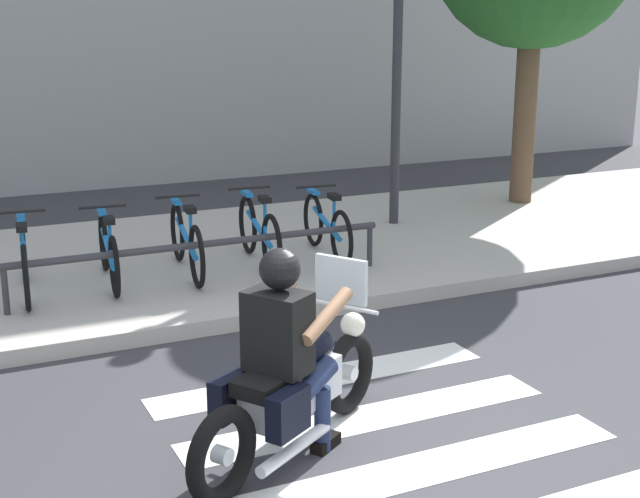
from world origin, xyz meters
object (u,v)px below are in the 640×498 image
(rider, at_px, (285,340))
(bicycle_4, at_px, (327,226))
(bicycle_3, at_px, (259,232))
(bicycle_1, at_px, (109,251))
(bicycle_2, at_px, (186,241))
(bike_rack, at_px, (203,248))
(motorcycle, at_px, (293,388))
(street_lamp, at_px, (397,45))
(bicycle_0, at_px, (24,260))

(rider, distance_m, bicycle_4, 4.42)
(bicycle_3, bearing_deg, bicycle_1, 179.96)
(rider, bearing_deg, bicycle_3, 70.86)
(bicycle_2, bearing_deg, bike_rack, -90.05)
(motorcycle, height_order, street_lamp, street_lamp)
(rider, xyz_separation_m, bicycle_2, (0.52, 3.85, -0.31))
(bicycle_2, xyz_separation_m, bicycle_4, (1.63, -0.00, -0.01))
(bicycle_4, distance_m, bike_rack, 1.72)
(motorcycle, relative_size, bicycle_4, 1.15)
(rider, relative_size, street_lamp, 0.36)
(bike_rack, bearing_deg, bicycle_1, 145.70)
(street_lamp, bearing_deg, bike_rack, -152.19)
(bicycle_0, bearing_deg, bicycle_3, -0.03)
(rider, xyz_separation_m, bike_rack, (0.52, 3.29, -0.25))
(bike_rack, bearing_deg, bicycle_3, 34.21)
(motorcycle, xyz_separation_m, bicycle_2, (0.45, 3.81, 0.05))
(bicycle_0, distance_m, bicycle_2, 1.63)
(bike_rack, distance_m, street_lamp, 4.00)
(bicycle_0, distance_m, bike_rack, 1.72)
(street_lamp, bearing_deg, bicycle_1, -164.46)
(motorcycle, height_order, bicycle_3, motorcycle)
(bicycle_0, relative_size, street_lamp, 0.43)
(street_lamp, bearing_deg, motorcycle, -126.15)
(street_lamp, bearing_deg, bicycle_0, -167.02)
(rider, xyz_separation_m, bicycle_4, (2.15, 3.85, -0.32))
(rider, relative_size, bicycle_2, 0.83)
(bicycle_3, distance_m, street_lamp, 3.20)
(bicycle_2, distance_m, bicycle_4, 1.63)
(motorcycle, distance_m, street_lamp, 6.38)
(rider, bearing_deg, bicycle_0, 106.05)
(bicycle_3, height_order, bicycle_4, bicycle_3)
(bicycle_0, distance_m, bicycle_3, 2.44)
(bicycle_1, relative_size, bike_rack, 0.41)
(bicycle_0, xyz_separation_m, street_lamp, (4.76, 1.10, 1.93))
(bicycle_4, bearing_deg, rider, -119.19)
(bicycle_0, relative_size, bicycle_1, 1.07)
(rider, relative_size, bike_rack, 0.37)
(bicycle_0, xyz_separation_m, bicycle_3, (2.44, -0.00, 0.02))
(rider, xyz_separation_m, bicycle_3, (1.33, 3.84, -0.30))
(rider, distance_m, bicycle_1, 3.87)
(bicycle_0, xyz_separation_m, bicycle_4, (3.25, -0.00, -0.00))
(bicycle_1, distance_m, bicycle_4, 2.44)
(bicycle_0, height_order, street_lamp, street_lamp)
(bike_rack, bearing_deg, motorcycle, -97.91)
(bicycle_2, relative_size, bicycle_3, 1.04)
(motorcycle, xyz_separation_m, bicycle_0, (-1.17, 3.81, 0.05))
(bicycle_4, xyz_separation_m, street_lamp, (1.50, 1.10, 1.93))
(rider, bearing_deg, bicycle_4, 60.81)
(bicycle_1, xyz_separation_m, bike_rack, (0.81, -0.55, 0.08))
(rider, xyz_separation_m, bicycle_0, (-1.11, 3.85, -0.32))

